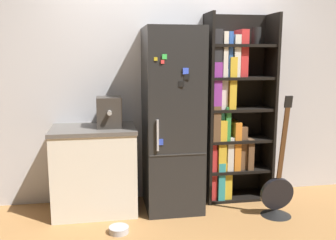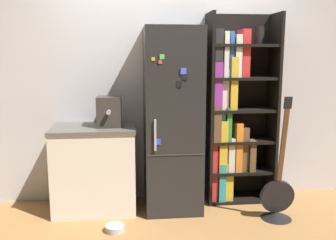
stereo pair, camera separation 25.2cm
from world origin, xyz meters
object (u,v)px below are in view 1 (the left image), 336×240
(bookshelf, at_px, (230,114))
(espresso_machine, at_px, (109,112))
(refrigerator, at_px, (172,120))
(pet_bowl, at_px, (119,229))
(guitar, at_px, (277,199))

(bookshelf, bearing_deg, espresso_machine, -173.93)
(refrigerator, distance_m, pet_bowl, 1.20)
(bookshelf, bearing_deg, refrigerator, -167.41)
(bookshelf, distance_m, espresso_machine, 1.32)
(bookshelf, relative_size, espresso_machine, 6.66)
(pet_bowl, bearing_deg, espresso_machine, 95.37)
(refrigerator, bearing_deg, pet_bowl, -138.62)
(refrigerator, relative_size, guitar, 1.52)
(refrigerator, xyz_separation_m, espresso_machine, (-0.64, 0.01, 0.10))
(bookshelf, distance_m, pet_bowl, 1.70)
(bookshelf, bearing_deg, guitar, -60.37)
(guitar, bearing_deg, bookshelf, 119.63)
(espresso_machine, height_order, guitar, guitar)
(espresso_machine, bearing_deg, refrigerator, -0.91)
(refrigerator, xyz_separation_m, pet_bowl, (-0.59, -0.52, -0.90))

